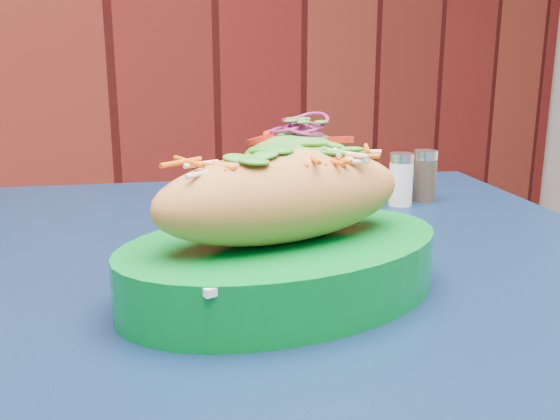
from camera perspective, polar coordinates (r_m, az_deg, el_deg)
cafe_table at (r=0.66m, az=-1.45°, el=-11.60°), size 1.05×1.05×0.75m
banh_mi_basket at (r=0.52m, az=0.30°, el=-2.63°), size 0.30×0.20×0.13m
salad_plate at (r=0.85m, az=1.67°, el=3.68°), size 0.23×0.23×0.12m
salt_shaker at (r=0.85m, az=11.00°, el=2.77°), size 0.03×0.03×0.07m
pepper_shaker at (r=0.88m, az=13.09°, el=3.07°), size 0.03×0.03×0.07m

